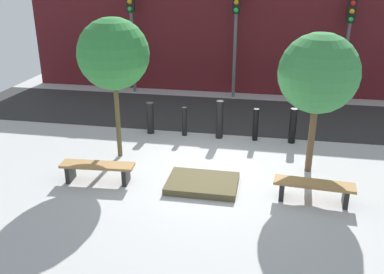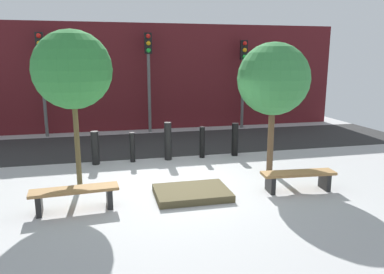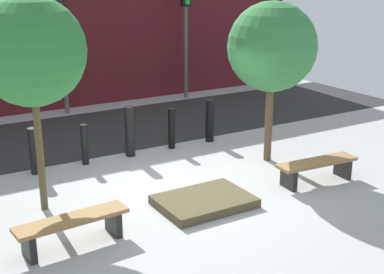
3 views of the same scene
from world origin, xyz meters
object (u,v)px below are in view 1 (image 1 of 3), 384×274
at_px(bench_left, 98,169).
at_px(bollard_far_left, 150,118).
at_px(bollard_right, 256,125).
at_px(bench_right, 314,188).
at_px(traffic_light_west, 131,24).
at_px(tree_behind_left_bench, 113,54).
at_px(bollard_far_right, 293,126).
at_px(tree_behind_right_bench, 319,74).
at_px(traffic_light_mid_east, 349,33).
at_px(bollard_center, 220,120).
at_px(bollard_left, 184,121).
at_px(traffic_light_mid_west, 236,26).
at_px(planter_bed, 202,183).

height_order(bench_left, bollard_far_left, bollard_far_left).
bearing_deg(bollard_right, bench_right, -66.99).
xyz_separation_m(bench_right, traffic_light_west, (-6.24, 7.41, 2.30)).
xyz_separation_m(tree_behind_left_bench, bollard_far_right, (4.41, 1.73, -2.14)).
bearing_deg(tree_behind_right_bench, bollard_far_right, 101.14).
height_order(bench_right, traffic_light_mid_east, traffic_light_mid_east).
xyz_separation_m(bench_left, bollard_center, (2.38, 3.20, 0.23)).
bearing_deg(bollard_left, traffic_light_west, 124.03).
bearing_deg(tree_behind_right_bench, traffic_light_west, 136.40).
bearing_deg(bench_right, bollard_far_right, 100.24).
xyz_separation_m(bench_left, traffic_light_west, (-1.49, 7.41, 2.29)).
xyz_separation_m(bollard_left, bollard_center, (1.02, 0.00, 0.12)).
xyz_separation_m(bollard_left, traffic_light_mid_east, (4.88, 4.22, 2.05)).
relative_size(bollard_center, traffic_light_mid_west, 0.29).
bearing_deg(traffic_light_mid_east, tree_behind_right_bench, -104.07).
bearing_deg(planter_bed, bollard_right, 71.24).
distance_m(bollard_far_left, traffic_light_mid_east, 7.52).
height_order(tree_behind_right_bench, traffic_light_west, traffic_light_west).
distance_m(bollard_far_right, traffic_light_mid_east, 5.00).
distance_m(tree_behind_left_bench, traffic_light_mid_west, 6.40).
height_order(bollard_right, traffic_light_west, traffic_light_west).
bearing_deg(bollard_center, bench_left, -126.61).
distance_m(bench_right, bollard_far_right, 3.22).
distance_m(tree_behind_left_bench, bollard_far_left, 2.80).
bearing_deg(traffic_light_west, bollard_right, -40.81).
height_order(bollard_left, bollard_center, bollard_center).
bearing_deg(traffic_light_west, tree_behind_right_bench, -43.60).
height_order(tree_behind_right_bench, traffic_light_mid_west, traffic_light_mid_west).
bearing_deg(bench_left, bench_right, -4.17).
xyz_separation_m(bench_right, bollard_center, (-2.38, 3.20, 0.24)).
relative_size(planter_bed, bollard_far_left, 1.68).
bearing_deg(traffic_light_mid_east, bench_right, -101.36).
bearing_deg(bench_left, traffic_light_west, 97.19).
bearing_deg(planter_bed, bollard_far_right, 55.82).
relative_size(bollard_far_left, bollard_left, 1.09).
distance_m(planter_bed, bollard_left, 3.18).
height_order(bollard_left, traffic_light_mid_east, traffic_light_mid_east).
xyz_separation_m(bollard_far_right, traffic_light_mid_west, (-2.04, 4.22, 2.13)).
height_order(tree_behind_left_bench, bollard_center, tree_behind_left_bench).
height_order(bollard_far_left, bollard_left, bollard_far_left).
bearing_deg(traffic_light_mid_west, bollard_center, -90.00).
distance_m(tree_behind_left_bench, traffic_light_west, 6.13).
bearing_deg(bollard_left, bollard_far_left, 180.00).
relative_size(tree_behind_left_bench, bollard_right, 3.79).
relative_size(bench_right, tree_behind_left_bench, 0.47).
relative_size(bench_left, traffic_light_west, 0.45).
bearing_deg(tree_behind_right_bench, planter_bed, -151.87).
bearing_deg(bollard_far_right, tree_behind_left_bench, -158.62).
relative_size(bollard_center, traffic_light_mid_east, 0.31).
bearing_deg(bollard_center, traffic_light_west, 132.51).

